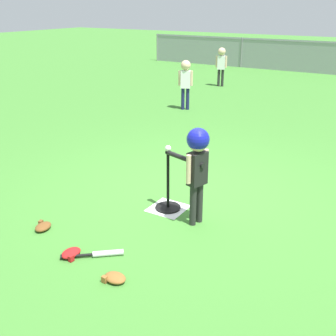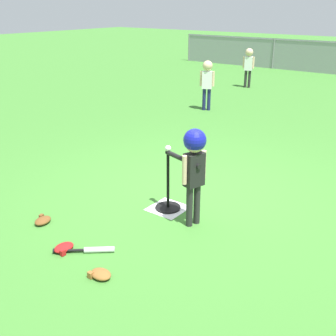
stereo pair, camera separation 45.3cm
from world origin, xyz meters
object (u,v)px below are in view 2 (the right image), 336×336
Objects in this scene: spare_bat_silver at (93,250)px; glove_by_plate at (64,248)px; fielder_near_left at (207,79)px; batting_tee at (168,199)px; baseball_on_tee at (168,148)px; glove_tossed_aside at (43,220)px; glove_near_bats at (100,274)px; fielder_deep_center at (249,63)px; batter_child at (194,158)px.

glove_by_plate is at bearing -148.68° from spare_bat_silver.
batting_tee is at bearing -62.93° from fielder_near_left.
baseball_on_tee is 1.70m from glove_tossed_aside.
spare_bat_silver is 0.93m from glove_tossed_aside.
spare_bat_silver is 2.05× the size of glove_tossed_aside.
glove_near_bats is (0.63, -0.09, 0.00)m from glove_by_plate.
fielder_near_left is 6.77m from glove_near_bats.
fielder_near_left is 5.18× the size of glove_near_bats.
batting_tee is 3.38× the size of glove_near_bats.
batting_tee is at bearing 88.90° from spare_bat_silver.
glove_by_plate is at bearing -71.02° from fielder_near_left.
glove_by_plate is (-0.29, -1.42, -0.77)m from baseball_on_tee.
fielder_deep_center is 5.10× the size of glove_by_plate.
fielder_near_left is 5.13× the size of glove_by_plate.
spare_bat_silver is (-0.02, -1.26, -0.77)m from baseball_on_tee.
spare_bat_silver is at bearing 31.32° from glove_by_plate.
glove_near_bats is at bearing -7.75° from glove_by_plate.
glove_by_plate is 1.01× the size of glove_near_bats.
batter_child is at bearing 59.63° from glove_by_plate.
fielder_deep_center is at bearing 102.34° from glove_tossed_aside.
baseball_on_tee is at bearing 102.84° from glove_near_bats.
glove_by_plate is at bearing -120.37° from batter_child.
fielder_deep_center reaches higher than baseball_on_tee.
baseball_on_tee reaches higher than glove_by_plate.
spare_bat_silver is 0.31m from glove_by_plate.
baseball_on_tee is 0.06× the size of fielder_near_left.
batter_child is at bearing -59.34° from fielder_near_left.
glove_near_bats is at bearing -66.16° from fielder_near_left.
spare_bat_silver is at bearing 145.95° from glove_near_bats.
batting_tee is at bearing 163.63° from batter_child.
fielder_near_left reaches higher than glove_tossed_aside.
baseball_on_tee is at bearing -69.56° from fielder_deep_center.
glove_tossed_aside is (-1.29, 0.32, 0.00)m from glove_near_bats.
fielder_deep_center reaches higher than spare_bat_silver.
batter_child is at bearing -67.02° from fielder_deep_center.
batting_tee is 0.66× the size of fielder_deep_center.
baseball_on_tee is at bearing 163.63° from batter_child.
fielder_deep_center is at bearing 109.26° from glove_near_bats.
batter_child is 1.68m from glove_by_plate.
glove_near_bats is (0.37, -0.25, 0.01)m from spare_bat_silver.
batter_child is at bearing 85.06° from glove_near_bats.
glove_by_plate is 0.64m from glove_near_bats.
fielder_near_left is at bearing 117.07° from batting_tee.
baseball_on_tee is 0.33× the size of glove_near_bats.
glove_tossed_aside is at bearing 175.77° from spare_bat_silver.
baseball_on_tee is 0.32× the size of glove_by_plate.
glove_near_bats and glove_tossed_aside have the same top height.
fielder_near_left is 6.06m from glove_tossed_aside.
batter_child is at bearing 66.58° from spare_bat_silver.
fielder_deep_center is 9.67m from glove_by_plate.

